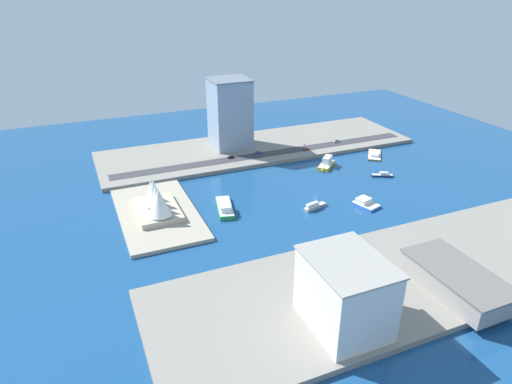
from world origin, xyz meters
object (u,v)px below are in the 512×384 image
Objects in this scene: pickup_red at (306,149)px; tower_tall_glass at (230,113)px; yacht_sleek_gray at (315,206)px; hotel_broad_white at (345,293)px; traffic_light_waterfront at (304,146)px; barge_flat_brown at (374,155)px; sedan_silver at (337,141)px; ferry_yellow_fast at (327,163)px; suv_black at (231,157)px; catamaran_blue at (365,203)px; ferry_green_doubledeck at (225,207)px; patrol_launch_navy at (382,175)px; opera_landmark at (157,200)px; hatchback_blue at (258,152)px; carpark_squat_concrete at (457,280)px.

tower_tall_glass is at bearing 57.40° from pickup_red.
yacht_sleek_gray is 0.49× the size of hotel_broad_white.
traffic_light_waterfront is (168.46, -75.15, -9.79)m from hotel_broad_white.
sedan_silver is at bearing 23.75° from barge_flat_brown.
ferry_yellow_fast reaches higher than suv_black.
barge_flat_brown is at bearing -120.86° from tower_tall_glass.
catamaran_blue is at bearing 175.76° from traffic_light_waterfront.
sedan_silver is at bearing -107.28° from tower_tall_glass.
traffic_light_waterfront reaches higher than ferry_green_doubledeck.
traffic_light_waterfront is (-8.93, -54.72, 3.35)m from suv_black.
opera_landmark is at bearing 88.63° from patrol_launch_navy.
traffic_light_waterfront reaches higher than barge_flat_brown.
patrol_launch_navy is 0.51× the size of ferry_green_doubledeck.
suv_black is at bearing 93.41° from hatchback_blue.
catamaran_blue is 106.97m from suv_black.
ferry_green_doubledeck is at bearing 111.24° from ferry_yellow_fast.
traffic_light_waterfront is at bearing 105.07° from sedan_silver.
yacht_sleek_gray is at bearing 143.02° from ferry_yellow_fast.
ferry_green_doubledeck reaches higher than patrol_launch_navy.
suv_black is (-0.26, 88.85, 0.07)m from sedan_silver.
hatchback_blue is at bearing 72.77° from traffic_light_waterfront.
barge_flat_brown is 86.93m from hatchback_blue.
tower_tall_glass is at bearing 28.13° from hatchback_blue.
hatchback_blue is at bearing -1.66° from yacht_sleek_gray.
barge_flat_brown is at bearing -24.89° from carpark_squat_concrete.
tower_tall_glass is 1.47× the size of opera_landmark.
ferry_green_doubledeck is (-4.47, 112.97, 0.83)m from patrol_launch_navy.
barge_flat_brown is 0.74× the size of hotel_broad_white.
yacht_sleek_gray is 89.19m from opera_landmark.
carpark_squat_concrete is 9.78× the size of pickup_red.
traffic_light_waterfront is (60.22, -83.74, 5.09)m from ferry_green_doubledeck.
patrol_launch_navy is 2.22× the size of traffic_light_waterfront.
sedan_silver reaches higher than barge_flat_brown.
ferry_green_doubledeck is at bearing 71.23° from catamaran_blue.
yacht_sleek_gray reaches higher than patrol_launch_navy.
patrol_launch_navy is at bearing -127.61° from suv_black.
hotel_broad_white is at bearing -158.74° from opera_landmark.
suv_black is at bearing 10.77° from carpark_squat_concrete.
ferry_green_doubledeck is at bearing 157.23° from suv_black.
traffic_light_waterfront is at bearing 27.67° from patrol_launch_navy.
barge_flat_brown is at bearing -55.83° from yacht_sleek_gray.
carpark_squat_concrete is 8.79× the size of sedan_silver.
patrol_launch_navy is at bearing -136.68° from hatchback_blue.
sedan_silver is at bearing -89.83° from suv_black.
carpark_squat_concrete is at bearing 170.20° from catamaran_blue.
opera_landmark is (-30.35, 168.19, 8.77)m from barge_flat_brown.
pickup_red is 135.37m from opera_landmark.
traffic_light_waterfront is (26.20, 3.78, 4.45)m from ferry_yellow_fast.
tower_tall_glass is (112.43, 10.15, 26.87)m from yacht_sleek_gray.
hotel_broad_white reaches higher than catamaran_blue.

